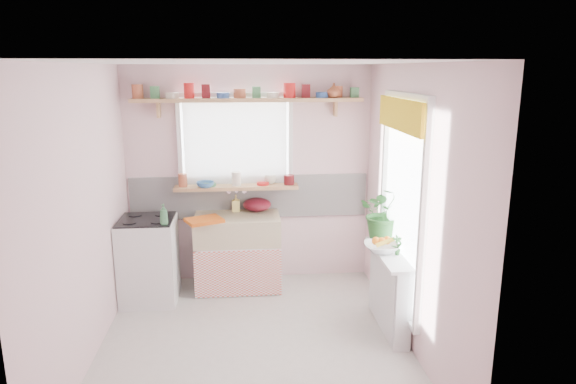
{
  "coord_description": "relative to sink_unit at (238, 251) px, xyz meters",
  "views": [
    {
      "loc": [
        -0.08,
        -4.24,
        2.45
      ],
      "look_at": [
        0.35,
        0.55,
        1.3
      ],
      "focal_mm": 32.0,
      "sensor_mm": 36.0,
      "label": 1
    }
  ],
  "objects": [
    {
      "name": "pine_shelf",
      "position": [
        0.15,
        0.18,
        1.69
      ],
      "size": [
        2.52,
        0.24,
        0.04
      ],
      "primitive_type": "cube",
      "color": "tan",
      "rests_on": "room"
    },
    {
      "name": "sill_cup",
      "position": [
        0.39,
        0.25,
        0.78
      ],
      "size": [
        0.17,
        0.17,
        0.11
      ],
      "primitive_type": "imported",
      "rotation": [
        0.0,
        0.0,
        0.35
      ],
      "color": "beige",
      "rests_on": "windowsill"
    },
    {
      "name": "sill_bowl",
      "position": [
        -0.35,
        0.13,
        0.76
      ],
      "size": [
        0.26,
        0.26,
        0.06
      ],
      "primitive_type": "imported",
      "rotation": [
        0.0,
        0.0,
        0.42
      ],
      "color": "#356DAE",
      "rests_on": "windowsill"
    },
    {
      "name": "fruit",
      "position": [
        1.37,
        -1.06,
        0.44
      ],
      "size": [
        0.2,
        0.14,
        0.1
      ],
      "color": "orange",
      "rests_on": "fruit_bowl"
    },
    {
      "name": "sill_crockery",
      "position": [
        -0.0,
        0.19,
        0.78
      ],
      "size": [
        1.35,
        0.11,
        0.12
      ],
      "color": "#A55133",
      "rests_on": "windowsill"
    },
    {
      "name": "herb_pot",
      "position": [
        1.48,
        -1.16,
        0.44
      ],
      "size": [
        0.12,
        0.1,
        0.19
      ],
      "primitive_type": "imported",
      "rotation": [
        0.0,
        0.0,
        0.31
      ],
      "color": "#275F26",
      "rests_on": "radiator_ledge"
    },
    {
      "name": "colander",
      "position": [
        0.23,
        0.21,
        0.49
      ],
      "size": [
        0.42,
        0.42,
        0.15
      ],
      "primitive_type": "ellipsoid",
      "rotation": [
        0.0,
        0.0,
        0.36
      ],
      "color": "#5A0F1B",
      "rests_on": "sink_unit"
    },
    {
      "name": "shelf_crockery",
      "position": [
        0.15,
        0.18,
        1.76
      ],
      "size": [
        2.47,
        0.11,
        0.12
      ],
      "color": "#A55133",
      "rests_on": "pine_shelf"
    },
    {
      "name": "sink_unit",
      "position": [
        0.0,
        0.0,
        0.0
      ],
      "size": [
        0.95,
        0.65,
        1.11
      ],
      "color": "white",
      "rests_on": "ground"
    },
    {
      "name": "dish_tray",
      "position": [
        -0.35,
        -0.19,
        0.44
      ],
      "size": [
        0.45,
        0.41,
        0.04
      ],
      "primitive_type": "cube",
      "rotation": [
        0.0,
        0.0,
        0.43
      ],
      "color": "#D25812",
      "rests_on": "sink_unit"
    },
    {
      "name": "shelf_vase",
      "position": [
        1.09,
        0.14,
        1.79
      ],
      "size": [
        0.2,
        0.2,
        0.16
      ],
      "primitive_type": "imported",
      "rotation": [
        0.0,
        0.0,
        0.38
      ],
      "color": "brown",
      "rests_on": "pine_shelf"
    },
    {
      "name": "cooker",
      "position": [
        -0.95,
        -0.24,
        0.03
      ],
      "size": [
        0.58,
        0.58,
        0.93
      ],
      "color": "white",
      "rests_on": "ground"
    },
    {
      "name": "soap_bottle_sink",
      "position": [
        -0.01,
        0.21,
        0.51
      ],
      "size": [
        0.09,
        0.09,
        0.19
      ],
      "primitive_type": "imported",
      "rotation": [
        0.0,
        0.0,
        -0.01
      ],
      "color": "#E1CE64",
      "rests_on": "sink_unit"
    },
    {
      "name": "radiator_ledge",
      "position": [
        1.45,
        -1.09,
        -0.03
      ],
      "size": [
        0.22,
        0.95,
        0.78
      ],
      "color": "white",
      "rests_on": "ground"
    },
    {
      "name": "jade_plant",
      "position": [
        1.48,
        -0.69,
        0.62
      ],
      "size": [
        0.55,
        0.5,
        0.55
      ],
      "primitive_type": "imported",
      "rotation": [
        0.0,
        0.0,
        -0.14
      ],
      "color": "#286026",
      "rests_on": "radiator_ledge"
    },
    {
      "name": "fruit_bowl",
      "position": [
        1.36,
        -1.06,
        0.38
      ],
      "size": [
        0.34,
        0.34,
        0.08
      ],
      "primitive_type": "imported",
      "rotation": [
        0.0,
        0.0,
        -0.06
      ],
      "color": "silver",
      "rests_on": "radiator_ledge"
    },
    {
      "name": "windowsill",
      "position": [
        -0.0,
        0.19,
        0.71
      ],
      "size": [
        1.4,
        0.22,
        0.04
      ],
      "primitive_type": "cube",
      "color": "tan",
      "rests_on": "room"
    },
    {
      "name": "cooker_bottle",
      "position": [
        -0.73,
        -0.46,
        0.59
      ],
      "size": [
        0.11,
        0.11,
        0.21
      ],
      "primitive_type": "imported",
      "rotation": [
        0.0,
        0.0,
        -0.36
      ],
      "color": "#397246",
      "rests_on": "cooker"
    },
    {
      "name": "room",
      "position": [
        0.81,
        -0.43,
        0.94
      ],
      "size": [
        3.2,
        3.2,
        3.2
      ],
      "color": "beige",
      "rests_on": "ground"
    }
  ]
}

